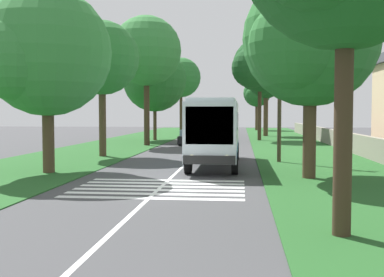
{
  "coord_description": "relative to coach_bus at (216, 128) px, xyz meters",
  "views": [
    {
      "loc": [
        -19.36,
        -3.25,
        3.04
      ],
      "look_at": [
        6.95,
        -0.54,
        1.6
      ],
      "focal_mm": 44.73,
      "sensor_mm": 36.0,
      "label": 1
    }
  ],
  "objects": [
    {
      "name": "roadside_tree_right_3",
      "position": [
        54.86,
        -4.03,
        4.04
      ],
      "size": [
        5.32,
        4.63,
        8.61
      ],
      "color": "#4C3826",
      "rests_on": "grass_verge_right"
    },
    {
      "name": "coach_bus",
      "position": [
        0.0,
        0.0,
        0.0
      ],
      "size": [
        11.16,
        2.62,
        3.73
      ],
      "color": "silver",
      "rests_on": "ground"
    },
    {
      "name": "roadside_tree_right_2",
      "position": [
        -4.84,
        -4.43,
        4.04
      ],
      "size": [
        7.62,
        6.16,
        9.42
      ],
      "color": "#4C3826",
      "rests_on": "grass_verge_right"
    },
    {
      "name": "zebra_crossing",
      "position": [
        -8.53,
        1.8,
        -2.14
      ],
      "size": [
        4.95,
        6.8,
        0.01
      ],
      "color": "silver",
      "rests_on": "ground"
    },
    {
      "name": "trailing_minibus_0",
      "position": [
        36.66,
        3.54,
        -0.6
      ],
      "size": [
        6.0,
        2.14,
        2.53
      ],
      "color": "silver",
      "rests_on": "ground"
    },
    {
      "name": "roadside_tree_left_1",
      "position": [
        44.73,
        7.78,
        6.01
      ],
      "size": [
        7.19,
        5.99,
        11.29
      ],
      "color": "#3D2D1E",
      "rests_on": "grass_verge_left"
    },
    {
      "name": "trailing_car_0",
      "position": [
        17.48,
        3.4,
        -1.48
      ],
      "size": [
        4.3,
        1.78,
        1.43
      ],
      "color": "black",
      "rests_on": "ground"
    },
    {
      "name": "trailing_car_1",
      "position": [
        26.76,
        3.38,
        -1.48
      ],
      "size": [
        4.3,
        1.78,
        1.43
      ],
      "color": "gold",
      "rests_on": "ground"
    },
    {
      "name": "roadside_tree_left_3",
      "position": [
        24.1,
        7.97,
        4.21
      ],
      "size": [
        8.28,
        6.86,
        9.94
      ],
      "color": "#4C3826",
      "rests_on": "grass_verge_left"
    },
    {
      "name": "roadside_tree_right_4",
      "position": [
        34.54,
        -4.44,
        4.73
      ],
      "size": [
        5.51,
        4.48,
        9.25
      ],
      "color": "#4C3826",
      "rests_on": "grass_verge_right"
    },
    {
      "name": "grass_verge_left",
      "position": [
        7.03,
        10.0,
        -2.13
      ],
      "size": [
        120.0,
        8.0,
        0.04
      ],
      "primitive_type": "cube",
      "color": "#235623",
      "rests_on": "ground"
    },
    {
      "name": "roadside_tree_left_0",
      "position": [
        -4.37,
        8.31,
        3.74
      ],
      "size": [
        7.26,
        6.37,
        9.19
      ],
      "color": "#4C3826",
      "rests_on": "grass_verge_left"
    },
    {
      "name": "ground",
      "position": [
        -7.97,
        1.8,
        -2.15
      ],
      "size": [
        160.0,
        160.0,
        0.0
      ],
      "primitive_type": "plane",
      "color": "#424244"
    },
    {
      "name": "roadside_tree_left_2",
      "position": [
        4.84,
        8.14,
        4.5
      ],
      "size": [
        5.74,
        5.08,
        9.29
      ],
      "color": "#4C3826",
      "rests_on": "grass_verge_left"
    },
    {
      "name": "roadside_tree_right_0",
      "position": [
        24.83,
        -3.23,
        5.81
      ],
      "size": [
        7.44,
        5.91,
        11.02
      ],
      "color": "#3D2D1E",
      "rests_on": "grass_verge_right"
    },
    {
      "name": "grass_verge_right",
      "position": [
        7.03,
        -6.4,
        -2.13
      ],
      "size": [
        120.0,
        8.0,
        0.04
      ],
      "primitive_type": "cube",
      "color": "#235623",
      "rests_on": "ground"
    },
    {
      "name": "utility_pole",
      "position": [
        2.05,
        -3.75,
        2.03
      ],
      "size": [
        0.24,
        1.4,
        7.98
      ],
      "color": "#473828",
      "rests_on": "grass_verge_right"
    },
    {
      "name": "roadside_tree_left_4",
      "position": [
        15.89,
        7.3,
        6.33
      ],
      "size": [
        7.38,
        6.38,
        11.79
      ],
      "color": "#3D2D1E",
      "rests_on": "grass_verge_left"
    },
    {
      "name": "roadside_wall",
      "position": [
        12.03,
        -9.8,
        -1.38
      ],
      "size": [
        70.0,
        0.4,
        1.44
      ],
      "primitive_type": "cube",
      "color": "gray",
      "rests_on": "grass_verge_right"
    },
    {
      "name": "centre_line",
      "position": [
        7.03,
        1.8,
        -2.14
      ],
      "size": [
        110.0,
        0.16,
        0.01
      ],
      "primitive_type": "cube",
      "color": "silver",
      "rests_on": "ground"
    }
  ]
}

